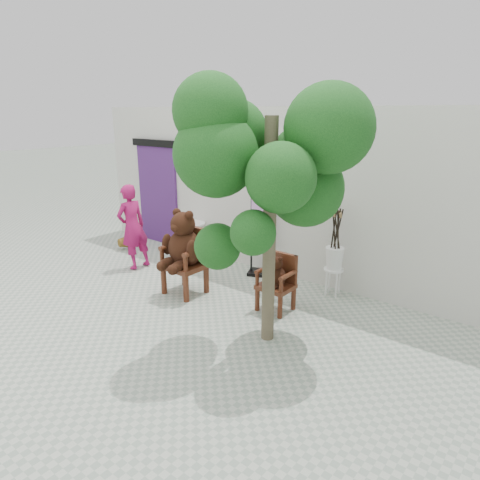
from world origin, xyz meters
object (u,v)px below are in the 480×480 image
(chair_big, at_px, (184,247))
(tree, at_px, (269,157))
(cafe_table, at_px, (191,235))
(display_stand, at_px, (261,244))
(chair_small, at_px, (277,277))
(stool_bucket, at_px, (334,258))
(person, at_px, (133,227))

(chair_big, height_order, tree, tree)
(cafe_table, distance_m, display_stand, 1.80)
(chair_small, bearing_deg, chair_big, -164.30)
(chair_small, relative_size, stool_bucket, 0.60)
(person, bearing_deg, tree, 81.40)
(cafe_table, bearing_deg, chair_small, -19.70)
(chair_big, xyz_separation_m, stool_bucket, (1.96, 1.46, -0.15))
(person, relative_size, cafe_table, 2.27)
(chair_small, xyz_separation_m, person, (-3.21, -0.15, 0.27))
(chair_small, height_order, display_stand, display_stand)
(chair_big, bearing_deg, person, 170.63)
(cafe_table, distance_m, tree, 4.20)
(stool_bucket, bearing_deg, chair_small, -112.14)
(chair_big, relative_size, tree, 0.43)
(chair_big, relative_size, chair_small, 1.63)
(chair_small, relative_size, display_stand, 0.58)
(display_stand, xyz_separation_m, tree, (1.43, -1.85, 1.82))
(person, distance_m, stool_bucket, 3.83)
(chair_small, bearing_deg, tree, -65.04)
(chair_small, height_order, tree, tree)
(chair_big, xyz_separation_m, person, (-1.68, 0.28, 0.00))
(person, xyz_separation_m, display_stand, (2.17, 1.18, -0.22))
(person, height_order, display_stand, person)
(chair_small, relative_size, person, 0.55)
(chair_big, xyz_separation_m, tree, (1.92, -0.39, 1.61))
(display_stand, bearing_deg, chair_small, -68.73)
(chair_small, bearing_deg, stool_bucket, 67.86)
(display_stand, xyz_separation_m, stool_bucket, (1.46, 0.00, 0.06))
(cafe_table, bearing_deg, tree, -29.72)
(chair_small, height_order, stool_bucket, stool_bucket)
(tree, bearing_deg, chair_small, 114.96)
(chair_big, relative_size, display_stand, 0.94)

